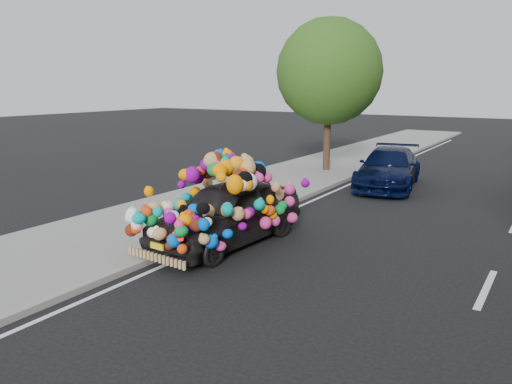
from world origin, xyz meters
TOP-DOWN VIEW (x-y plane):
  - ground at (0.00, 0.00)m, footprint 100.00×100.00m
  - sidewalk at (-4.30, 0.00)m, footprint 4.00×60.00m
  - kerb at (-2.35, 0.00)m, footprint 0.15×60.00m
  - lane_markings at (3.60, 0.00)m, footprint 6.00×50.00m
  - tree_near_sidewalk at (-3.80, 9.50)m, footprint 4.20×4.20m
  - plush_art_car at (-1.80, -0.29)m, footprint 2.34×4.50m
  - navy_sedan at (-0.72, 7.93)m, footprint 2.65×4.89m

SIDE VIEW (x-z plane):
  - ground at x=0.00m, z-range 0.00..0.00m
  - lane_markings at x=3.60m, z-range 0.00..0.01m
  - sidewalk at x=-4.30m, z-range 0.00..0.12m
  - kerb at x=-2.35m, z-range 0.00..0.13m
  - navy_sedan at x=-0.72m, z-range 0.00..1.35m
  - plush_art_car at x=-1.80m, z-range 0.02..2.09m
  - tree_near_sidewalk at x=-3.80m, z-range 0.96..7.09m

